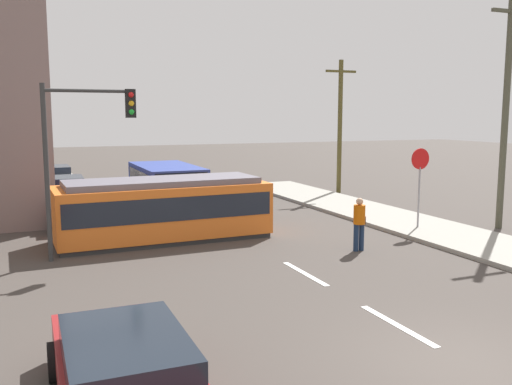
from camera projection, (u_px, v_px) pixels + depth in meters
The scene contains 17 objects.
ground_plane at pixel (249, 242), 18.55m from camera, with size 120.00×120.00×0.00m, color #433D38.
sidewalk_curb_right at pixel (497, 248), 17.49m from camera, with size 3.20×36.00×0.14m, color gray.
lane_stripe_1 at pixel (397, 325), 11.24m from camera, with size 0.16×2.40×0.01m, color silver.
lane_stripe_2 at pixel (305, 273), 14.89m from camera, with size 0.16×2.40×0.01m, color silver.
lane_stripe_3 at pixel (187, 208), 25.45m from camera, with size 0.16×2.40×0.01m, color silver.
lane_stripe_4 at pixel (158, 191), 30.93m from camera, with size 0.16×2.40×0.01m, color silver.
streetcar_tram at pixel (163, 208), 18.86m from camera, with size 7.16×2.75×2.09m.
city_bus at pixel (167, 183), 25.65m from camera, with size 2.55×5.43×1.91m.
pedestrian_crossing at pixel (359, 221), 17.28m from camera, with size 0.50×0.36×1.67m.
parked_sedan_near at pixel (125, 371), 7.88m from camera, with size 2.03×4.47×1.19m.
parked_sedan_mid at pixel (75, 208), 21.56m from camera, with size 2.11×4.23×1.19m.
parked_sedan_far at pixel (66, 188), 27.60m from camera, with size 2.02×4.18×1.19m.
parked_sedan_furthest at pixel (56, 175), 33.35m from camera, with size 1.97×4.48×1.19m.
stop_sign at pixel (420, 171), 20.13m from camera, with size 0.76×0.07×2.88m.
traffic_light_mast at pixel (82, 138), 16.07m from camera, with size 2.64×0.33×5.10m.
utility_pole_near at pixel (506, 109), 20.26m from camera, with size 1.80×0.24×8.46m.
utility_pole_mid at pixel (340, 124), 29.80m from camera, with size 1.80×0.24×7.09m.
Camera 1 is at (-6.79, -6.82, 4.22)m, focal length 39.07 mm.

